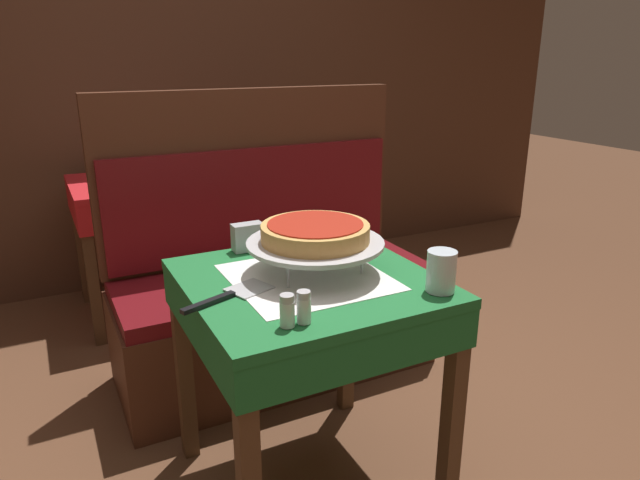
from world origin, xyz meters
name	(u,v)px	position (x,y,z in m)	size (l,w,h in m)	color
ground_plane	(309,480)	(0.00, 0.00, 0.00)	(14.00, 14.00, 0.00)	brown
dining_table_front	(308,309)	(0.00, 0.00, 0.62)	(0.69, 0.69, 0.72)	#1E6B33
dining_table_rear	(137,202)	(-0.21, 1.57, 0.61)	(0.62, 0.62, 0.73)	red
booth_bench	(272,296)	(0.18, 0.73, 0.34)	(1.33, 0.53, 1.20)	#4C2819
back_wall_panel	(150,78)	(0.00, 2.04, 1.20)	(6.00, 0.04, 2.40)	#4C2D1E
pizza_pan_stand	(315,244)	(0.04, 0.02, 0.81)	(0.40, 0.40, 0.10)	#ADADB2
deep_dish_pizza	(315,232)	(0.04, 0.02, 0.85)	(0.32, 0.32, 0.05)	tan
pizza_server	(230,295)	(-0.24, -0.03, 0.73)	(0.28, 0.15, 0.01)	#BCBCC1
water_glass_near	(441,271)	(0.28, -0.26, 0.78)	(0.08, 0.08, 0.11)	silver
salt_shaker	(287,311)	(-0.18, -0.26, 0.76)	(0.04, 0.04, 0.08)	silver
pepper_shaker	(304,307)	(-0.14, -0.26, 0.76)	(0.04, 0.04, 0.08)	silver
napkin_holder	(248,237)	(-0.07, 0.30, 0.77)	(0.10, 0.05, 0.09)	#B2B2B7
condiment_caddy	(144,175)	(-0.18, 1.48, 0.76)	(0.15, 0.15, 0.15)	black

